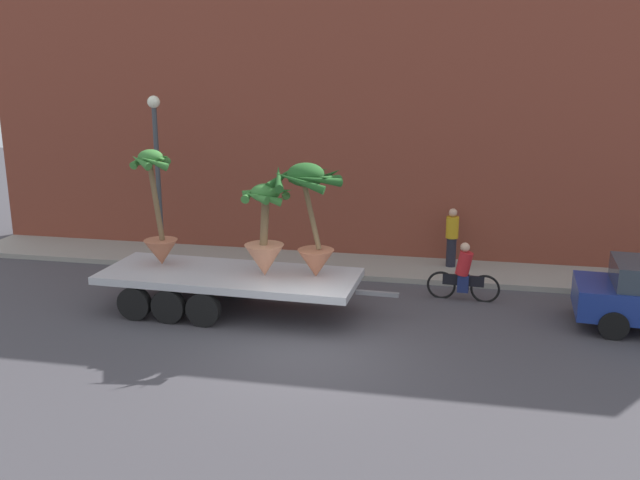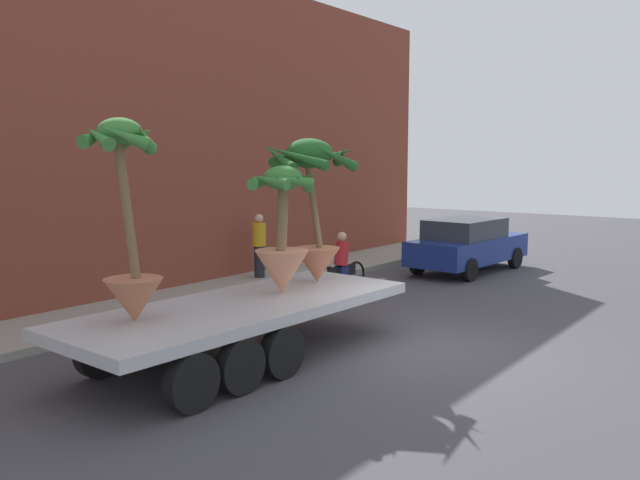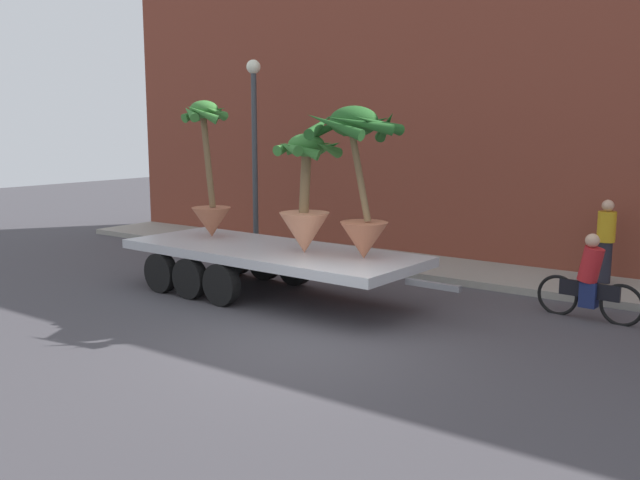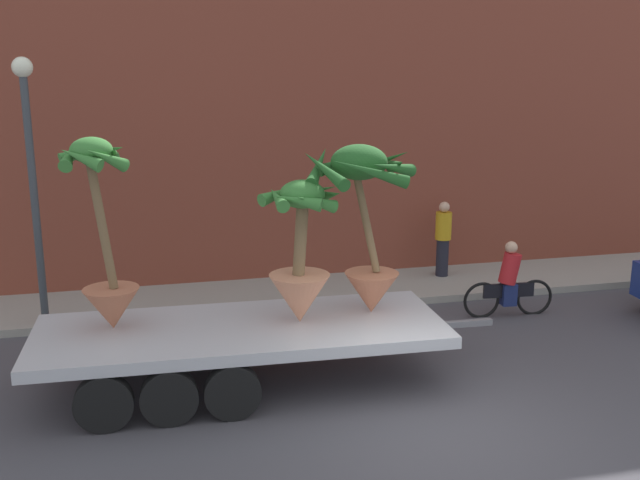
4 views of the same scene
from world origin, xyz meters
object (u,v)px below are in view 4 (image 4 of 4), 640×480
(flatbed_trailer, at_px, (224,340))
(potted_palm_middle, at_px, (104,248))
(potted_palm_rear, at_px, (301,260))
(potted_palm_front, at_px, (365,217))
(street_lamp, at_px, (31,158))
(cyclist, at_px, (509,283))
(pedestrian_near_gate, at_px, (443,237))

(flatbed_trailer, relative_size, potted_palm_middle, 2.51)
(potted_palm_rear, bearing_deg, flatbed_trailer, 177.71)
(flatbed_trailer, distance_m, potted_palm_front, 2.86)
(street_lamp, bearing_deg, cyclist, -8.56)
(potted_palm_middle, bearing_deg, cyclist, 12.49)
(cyclist, height_order, street_lamp, street_lamp)
(street_lamp, bearing_deg, pedestrian_near_gate, 7.68)
(flatbed_trailer, height_order, potted_palm_rear, potted_palm_rear)
(flatbed_trailer, relative_size, pedestrian_near_gate, 4.23)
(potted_palm_rear, relative_size, street_lamp, 0.46)
(potted_palm_rear, relative_size, potted_palm_front, 0.82)
(cyclist, bearing_deg, potted_palm_middle, -167.51)
(potted_palm_front, bearing_deg, potted_palm_rear, -172.17)
(flatbed_trailer, relative_size, potted_palm_rear, 3.27)
(street_lamp, bearing_deg, potted_palm_middle, -66.17)
(flatbed_trailer, distance_m, cyclist, 6.13)
(street_lamp, bearing_deg, flatbed_trailer, -47.86)
(potted_palm_rear, xyz_separation_m, potted_palm_middle, (-2.86, 0.37, 0.27))
(flatbed_trailer, relative_size, potted_palm_front, 2.68)
(street_lamp, bearing_deg, potted_palm_front, -31.55)
(flatbed_trailer, bearing_deg, potted_palm_rear, -2.29)
(potted_palm_middle, xyz_separation_m, pedestrian_near_gate, (7.11, 4.12, -1.20))
(pedestrian_near_gate, xyz_separation_m, street_lamp, (-8.43, -1.14, 2.19))
(potted_palm_front, relative_size, pedestrian_near_gate, 1.58)
(flatbed_trailer, xyz_separation_m, street_lamp, (-2.99, 3.31, 2.46))
(potted_palm_middle, distance_m, cyclist, 7.82)
(potted_palm_middle, height_order, cyclist, potted_palm_middle)
(potted_palm_middle, distance_m, street_lamp, 3.41)
(pedestrian_near_gate, bearing_deg, potted_palm_rear, -133.45)
(flatbed_trailer, bearing_deg, street_lamp, 132.14)
(cyclist, relative_size, pedestrian_near_gate, 1.08)
(street_lamp, bearing_deg, potted_palm_rear, -38.77)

